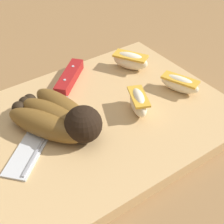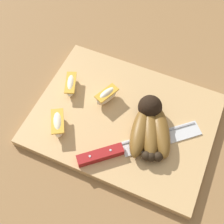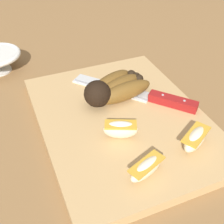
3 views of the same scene
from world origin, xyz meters
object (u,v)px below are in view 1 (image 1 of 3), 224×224
object	(u,v)px
banana_bunch	(59,118)
chefs_knife	(60,94)
apple_wedge_middle	(138,102)
apple_wedge_near	(180,84)
apple_wedge_far	(130,60)

from	to	relation	value
banana_bunch	chefs_knife	world-z (taller)	banana_bunch
banana_bunch	apple_wedge_middle	xyz separation A→B (m)	(-0.12, 0.04, -0.00)
banana_bunch	apple_wedge_near	bearing A→B (deg)	170.77
apple_wedge_far	apple_wedge_middle	bearing A→B (deg)	57.73
chefs_knife	apple_wedge_far	world-z (taller)	apple_wedge_far
chefs_knife	apple_wedge_far	distance (m)	0.15
chefs_knife	apple_wedge_near	distance (m)	0.20
apple_wedge_near	apple_wedge_middle	distance (m)	0.09
chefs_knife	apple_wedge_middle	world-z (taller)	apple_wedge_middle
banana_bunch	apple_wedge_middle	world-z (taller)	banana_bunch
apple_wedge_middle	apple_wedge_far	distance (m)	0.13
chefs_knife	apple_wedge_near	bearing A→B (deg)	149.82
apple_wedge_far	chefs_knife	bearing A→B (deg)	1.65
apple_wedge_middle	apple_wedge_far	bearing A→B (deg)	-122.27
apple_wedge_near	apple_wedge_middle	bearing A→B (deg)	1.74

